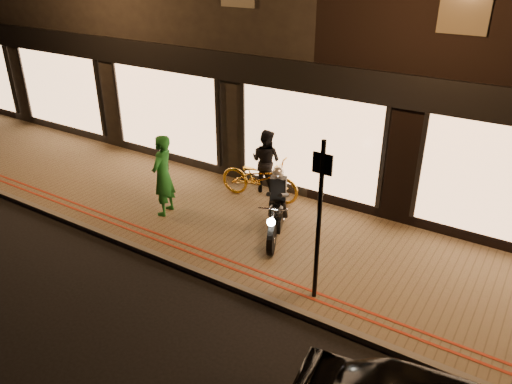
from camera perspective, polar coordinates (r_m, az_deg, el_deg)
ground at (r=9.80m, az=-5.11°, el=-10.24°), size 90.00×90.00×0.00m
sidewalk at (r=11.14m, az=1.10°, el=-4.85°), size 50.00×4.00×0.12m
kerb_stone at (r=9.80m, az=-4.95°, el=-9.81°), size 50.00×0.14×0.12m
red_kerb_lines at (r=10.09m, az=-3.24°, el=-8.13°), size 50.00×0.26×0.01m
building_row at (r=16.01m, az=15.25°, el=19.79°), size 48.00×10.11×8.50m
motorcycle at (r=10.67m, az=2.38°, el=-2.20°), size 0.89×1.84×1.59m
sign_post at (r=8.38m, az=7.24°, el=-2.61°), size 0.35×0.08×3.00m
bicycle_gold at (r=12.33m, az=0.41°, el=1.56°), size 2.14×0.96×1.09m
person_green at (r=11.66m, az=-10.59°, el=1.87°), size 0.61×0.79×1.94m
person_dark at (r=12.62m, az=1.14°, el=3.56°), size 0.81×0.63×1.65m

